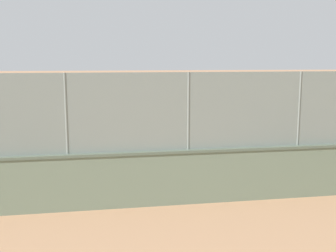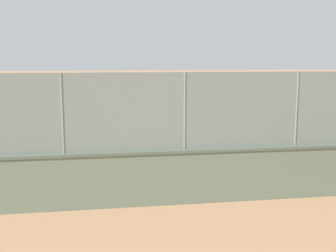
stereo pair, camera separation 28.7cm
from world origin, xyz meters
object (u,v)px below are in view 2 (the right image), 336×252
at_px(player_baseline_waiting, 205,118).
at_px(player_foreground_swinging, 162,115).
at_px(sports_ball, 213,117).
at_px(courtside_bench, 161,178).

xyz_separation_m(player_baseline_waiting, player_foreground_swinging, (2.27, -1.04, 0.05)).
height_order(player_foreground_swinging, sports_ball, player_foreground_swinging).
relative_size(player_foreground_swinging, courtside_bench, 1.03).
xyz_separation_m(player_foreground_swinging, sports_ball, (-2.22, 3.06, 0.29)).
bearing_deg(sports_ball, player_foreground_swinging, -53.99).
height_order(player_baseline_waiting, sports_ball, player_baseline_waiting).
bearing_deg(sports_ball, courtside_bench, 64.74).
xyz_separation_m(player_baseline_waiting, sports_ball, (0.05, 2.02, 0.35)).
height_order(player_foreground_swinging, courtside_bench, player_foreground_swinging).
relative_size(player_foreground_swinging, sports_ball, 11.13).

